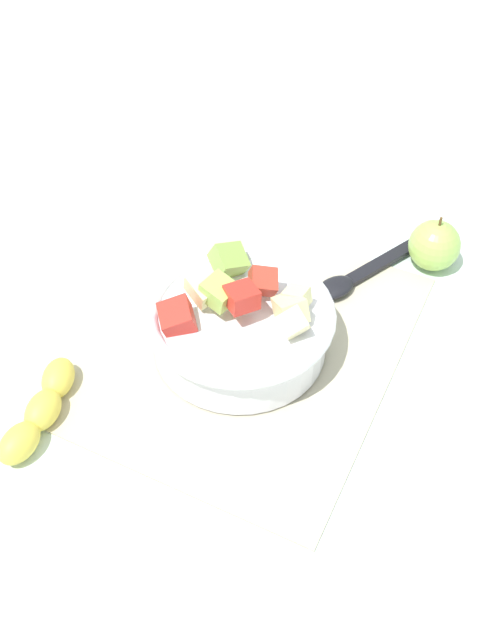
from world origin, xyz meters
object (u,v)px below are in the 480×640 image
Objects in this scene: serving_spoon at (361,274)px; banana_whole at (41,409)px; whole_apple at (434,245)px; salad_bowl at (240,324)px.

banana_whole reaches higher than serving_spoon.
serving_spoon is at bearing -32.87° from banana_whole.
serving_spoon is 2.59× the size of whole_apple.
salad_bowl is at bearing -38.29° from banana_whole.
banana_whole is (-0.45, 0.32, -0.02)m from whole_apple.
salad_bowl is 0.21m from serving_spoon.
serving_spoon is at bearing -26.34° from salad_bowl.
banana_whole is at bearing 147.13° from serving_spoon.
salad_bowl reaches higher than whole_apple.
salad_bowl is 0.30m from whole_apple.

